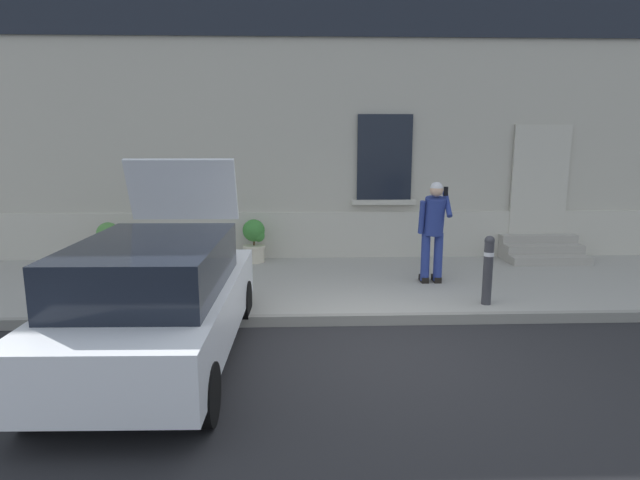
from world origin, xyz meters
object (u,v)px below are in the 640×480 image
object	(u,v)px
bollard_near_person	(488,268)
planter_terracotta	(109,243)
planter_cream	(254,240)
hatchback_car_white	(157,298)
person_on_phone	(434,226)

from	to	relation	value
bollard_near_person	planter_terracotta	bearing A→B (deg)	158.02
planter_terracotta	planter_cream	bearing A→B (deg)	5.48
bollard_near_person	planter_terracotta	world-z (taller)	bollard_near_person
hatchback_car_white	planter_cream	size ratio (longest dim) A/B	4.77
bollard_near_person	planter_cream	xyz separation A→B (m)	(-3.69, 2.86, -0.11)
hatchback_car_white	planter_terracotta	distance (m)	4.69
hatchback_car_white	planter_cream	xyz separation A→B (m)	(0.74, 4.50, -0.19)
bollard_near_person	planter_terracotta	distance (m)	6.95
planter_cream	planter_terracotta	bearing A→B (deg)	-174.52
hatchback_car_white	bollard_near_person	xyz separation A→B (m)	(4.43, 1.63, -0.09)
hatchback_car_white	planter_terracotta	size ratio (longest dim) A/B	4.77
bollard_near_person	planter_cream	size ratio (longest dim) A/B	1.22
person_on_phone	bollard_near_person	bearing A→B (deg)	-69.89
hatchback_car_white	planter_terracotta	xyz separation A→B (m)	(-2.01, 4.23, -0.19)
person_on_phone	planter_terracotta	xyz separation A→B (m)	(-5.90, 1.42, -0.54)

